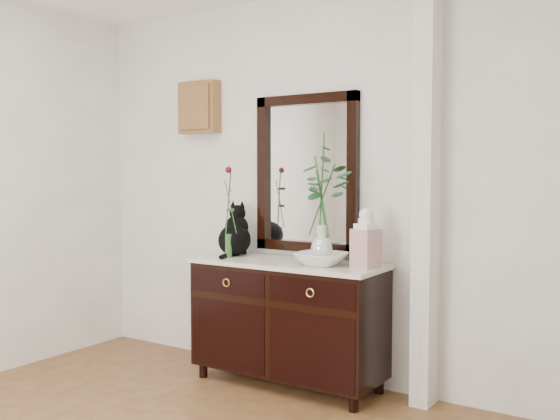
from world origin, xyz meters
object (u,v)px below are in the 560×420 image
Objects in this scene: lotus_bowl at (322,259)px; sideboard at (288,316)px; cat at (235,230)px; ginger_jar at (366,237)px.

sideboard is at bearing 171.38° from lotus_bowl.
cat is at bearing 173.41° from lotus_bowl.
lotus_bowl is (0.77, -0.09, -0.15)m from cat.
sideboard is 0.74m from cat.
cat is 0.95× the size of ginger_jar.
lotus_bowl reaches higher than sideboard.
lotus_bowl is at bearing -25.42° from cat.
ginger_jar is (0.57, 0.01, 0.57)m from sideboard.
cat reaches higher than sideboard.
sideboard is 0.50m from lotus_bowl.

